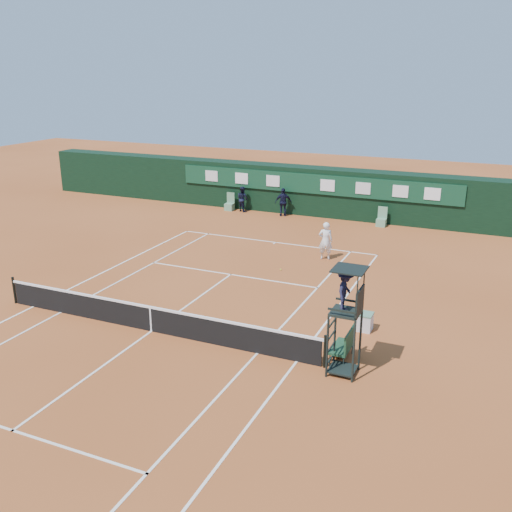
{
  "coord_description": "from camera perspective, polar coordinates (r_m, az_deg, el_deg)",
  "views": [
    {
      "loc": [
        10.8,
        -15.37,
        8.9
      ],
      "look_at": [
        1.43,
        6.0,
        1.2
      ],
      "focal_mm": 40.0,
      "sensor_mm": 36.0,
      "label": 1
    }
  ],
  "objects": [
    {
      "name": "umpire_chair",
      "position": [
        16.98,
        8.99,
        -4.27
      ],
      "size": [
        0.96,
        0.95,
        3.42
      ],
      "color": "black",
      "rests_on": "ground"
    },
    {
      "name": "tennis_ball",
      "position": [
        26.42,
        2.49,
        -1.36
      ],
      "size": [
        0.08,
        0.08,
        0.08
      ],
      "primitive_type": "sphere",
      "color": "#C3D832",
      "rests_on": "ground"
    },
    {
      "name": "cooler",
      "position": [
        20.78,
        10.78,
        -6.46
      ],
      "size": [
        0.57,
        0.57,
        0.65
      ],
      "color": "silver",
      "rests_on": "ground"
    },
    {
      "name": "linesman_chair_right",
      "position": [
        34.54,
        12.43,
        3.44
      ],
      "size": [
        0.55,
        0.5,
        1.15
      ],
      "color": "#619570",
      "rests_on": "ground"
    },
    {
      "name": "player_bench",
      "position": [
        18.49,
        8.91,
        -8.66
      ],
      "size": [
        0.56,
        1.2,
        1.1
      ],
      "color": "#193E25",
      "rests_on": "ground"
    },
    {
      "name": "back_wall",
      "position": [
        36.54,
        6.02,
        6.49
      ],
      "size": [
        40.0,
        1.65,
        3.0
      ],
      "color": "black",
      "rests_on": "ground"
    },
    {
      "name": "tennis_bag",
      "position": [
        19.1,
        8.56,
        -9.21
      ],
      "size": [
        0.36,
        0.83,
        0.31
      ],
      "primitive_type": "cube",
      "rotation": [
        0.0,
        0.0,
        -0.0
      ],
      "color": "black",
      "rests_on": "ground"
    },
    {
      "name": "tennis_net",
      "position": [
        20.58,
        -10.48,
        -6.13
      ],
      "size": [
        12.9,
        0.1,
        1.1
      ],
      "color": "black",
      "rests_on": "ground"
    },
    {
      "name": "linesman_chair_left",
      "position": [
        37.67,
        -2.65,
        5.07
      ],
      "size": [
        0.55,
        0.5,
        1.15
      ],
      "color": "#619571",
      "rests_on": "ground"
    },
    {
      "name": "player",
      "position": [
        27.88,
        6.97,
        1.53
      ],
      "size": [
        0.77,
        0.6,
        1.87
      ],
      "primitive_type": "imported",
      "rotation": [
        0.0,
        0.0,
        3.39
      ],
      "color": "white",
      "rests_on": "ground"
    },
    {
      "name": "ball_kid_left",
      "position": [
        37.25,
        -1.36,
        5.73
      ],
      "size": [
        0.98,
        0.9,
        1.64
      ],
      "primitive_type": "imported",
      "rotation": [
        0.0,
        0.0,
        2.71
      ],
      "color": "black",
      "rests_on": "ground"
    },
    {
      "name": "ground",
      "position": [
        20.79,
        -10.39,
        -7.41
      ],
      "size": [
        90.0,
        90.0,
        0.0
      ],
      "primitive_type": "plane",
      "color": "#AA5628",
      "rests_on": "ground"
    },
    {
      "name": "ball_kid_right",
      "position": [
        36.03,
        2.75,
        5.4
      ],
      "size": [
        1.13,
        0.85,
        1.79
      ],
      "primitive_type": "imported",
      "rotation": [
        0.0,
        0.0,
        3.59
      ],
      "color": "black",
      "rests_on": "ground"
    },
    {
      "name": "court_lines",
      "position": [
        20.79,
        -10.4,
        -7.4
      ],
      "size": [
        11.05,
        23.85,
        0.01
      ],
      "color": "silver",
      "rests_on": "ground"
    }
  ]
}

